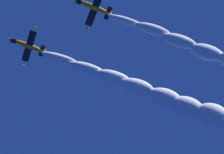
{
  "coord_description": "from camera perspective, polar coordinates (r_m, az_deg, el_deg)",
  "views": [
    {
      "loc": [
        36.65,
        29.37,
        2.05
      ],
      "look_at": [
        -5.72,
        18.14,
        82.91
      ],
      "focal_mm": 76.25,
      "sensor_mm": 36.0,
      "label": 1
    }
  ],
  "objects": [
    {
      "name": "airplane_left_wingman",
      "position": [
        88.28,
        -2.33,
        8.4
      ],
      "size": [
        7.34,
        7.08,
        2.82
      ],
      "color": "orange"
    },
    {
      "name": "airplane_lead",
      "position": [
        93.69,
        -10.15,
        3.75
      ],
      "size": [
        7.24,
        7.09,
        2.98
      ],
      "color": "orange"
    }
  ]
}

